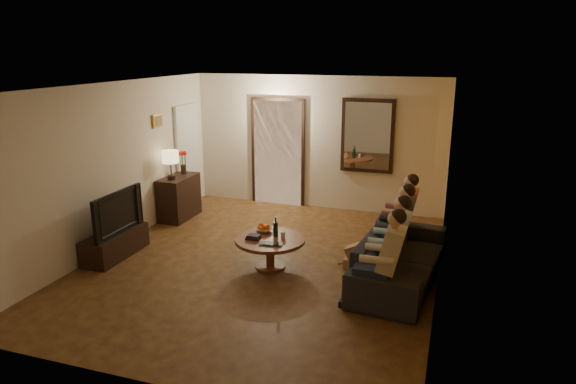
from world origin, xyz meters
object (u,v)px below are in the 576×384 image
(person_d, at_px, (402,218))
(person_b, at_px, (392,246))
(dresser, at_px, (179,197))
(coffee_table, at_px, (270,253))
(dog, at_px, (362,251))
(laptop, at_px, (270,245))
(person_c, at_px, (397,231))
(bowl, at_px, (264,230))
(person_a, at_px, (385,264))
(wine_bottle, at_px, (276,226))
(tv_stand, at_px, (115,244))
(tv, at_px, (112,212))
(table_lamp, at_px, (171,165))
(sofa, at_px, (401,257))

(person_d, bearing_deg, person_b, -90.00)
(dresser, xyz_separation_m, coffee_table, (2.41, -1.61, -0.17))
(dresser, xyz_separation_m, dog, (3.69, -1.25, -0.12))
(person_d, relative_size, laptop, 3.65)
(person_d, height_order, dog, person_d)
(person_c, distance_m, bowl, 1.95)
(person_a, height_order, wine_bottle, person_a)
(tv_stand, bearing_deg, person_a, -5.42)
(dresser, bearing_deg, laptop, -36.92)
(person_b, bearing_deg, wine_bottle, 171.79)
(person_c, relative_size, person_d, 1.00)
(tv, relative_size, coffee_table, 1.12)
(coffee_table, bearing_deg, tv_stand, -171.72)
(person_d, relative_size, wine_bottle, 3.87)
(dresser, height_order, person_d, person_d)
(dresser, distance_m, laptop, 3.14)
(tv_stand, relative_size, person_a, 0.96)
(person_b, relative_size, laptop, 3.65)
(dog, bearing_deg, table_lamp, 167.99)
(sofa, height_order, person_b, person_b)
(coffee_table, relative_size, bowl, 3.92)
(table_lamp, xyz_separation_m, sofa, (4.26, -1.23, -0.73))
(person_a, xyz_separation_m, person_d, (0.00, 1.80, 0.00))
(dresser, xyz_separation_m, person_d, (4.16, -0.55, 0.20))
(person_a, relative_size, wine_bottle, 3.87)
(person_c, bearing_deg, person_a, -90.00)
(person_a, bearing_deg, table_lamp, 152.87)
(wine_bottle, xyz_separation_m, laptop, (0.05, -0.38, -0.14))
(person_a, relative_size, person_c, 1.00)
(person_a, bearing_deg, person_c, 90.00)
(dog, distance_m, coffee_table, 1.33)
(dresser, relative_size, person_d, 0.75)
(tv, bearing_deg, sofa, -83.23)
(coffee_table, bearing_deg, bowl, 129.29)
(table_lamp, distance_m, coffee_table, 2.90)
(person_b, relative_size, bowl, 4.63)
(table_lamp, bearing_deg, tv_stand, -90.00)
(coffee_table, bearing_deg, person_a, -23.08)
(table_lamp, xyz_separation_m, person_b, (4.16, -1.53, -0.47))
(table_lamp, height_order, person_c, table_lamp)
(person_a, bearing_deg, wine_bottle, 153.55)
(person_c, xyz_separation_m, wine_bottle, (-1.70, -0.36, 0.01))
(dresser, xyz_separation_m, tv_stand, (0.00, -1.96, -0.21))
(table_lamp, relative_size, coffee_table, 0.53)
(person_a, xyz_separation_m, bowl, (-1.93, 0.96, -0.12))
(table_lamp, relative_size, bowl, 2.08)
(dog, xyz_separation_m, wine_bottle, (-1.23, -0.25, 0.32))
(table_lamp, distance_m, person_b, 4.45)
(table_lamp, relative_size, person_d, 0.45)
(dresser, height_order, tv, tv)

